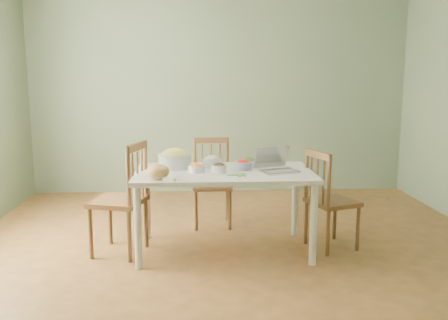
{
  "coord_description": "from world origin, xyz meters",
  "views": [
    {
      "loc": [
        -0.31,
        -4.02,
        1.58
      ],
      "look_at": [
        -0.07,
        0.19,
        0.83
      ],
      "focal_mm": 38.97,
      "sensor_mm": 36.0,
      "label": 1
    }
  ],
  "objects": [
    {
      "name": "bowl_squash",
      "position": [
        -0.51,
        0.37,
        0.82
      ],
      "size": [
        0.38,
        0.38,
        0.17
      ],
      "primitive_type": null,
      "rotation": [
        0.0,
        0.0,
        0.34
      ],
      "color": "#E4CE60",
      "rests_on": "dining_table"
    },
    {
      "name": "chair_right",
      "position": [
        0.92,
        0.22,
        0.45
      ],
      "size": [
        0.5,
        0.51,
        0.91
      ],
      "primitive_type": null,
      "rotation": [
        0.0,
        0.0,
        1.93
      ],
      "color": "#50341A",
      "rests_on": "floor"
    },
    {
      "name": "basil_bunch",
      "position": [
        0.03,
        -0.01,
        0.75
      ],
      "size": [
        0.19,
        0.19,
        0.02
      ],
      "primitive_type": null,
      "color": "#1E7A17",
      "rests_on": "dining_table"
    },
    {
      "name": "chair_far",
      "position": [
        -0.16,
        0.94,
        0.46
      ],
      "size": [
        0.41,
        0.39,
        0.92
      ],
      "primitive_type": null,
      "rotation": [
        0.0,
        0.0,
        0.02
      ],
      "color": "#50341A",
      "rests_on": "floor"
    },
    {
      "name": "bowl_mushroom",
      "position": [
        -0.12,
        0.11,
        0.78
      ],
      "size": [
        0.14,
        0.14,
        0.09
      ],
      "primitive_type": null,
      "rotation": [
        0.0,
        0.0,
        -0.08
      ],
      "color": "#341711",
      "rests_on": "dining_table"
    },
    {
      "name": "laptop",
      "position": [
        0.41,
        0.12,
        0.84
      ],
      "size": [
        0.39,
        0.38,
        0.21
      ],
      "primitive_type": null,
      "rotation": [
        0.0,
        0.0,
        0.32
      ],
      "color": "#BBBBC1",
      "rests_on": "dining_table"
    },
    {
      "name": "bread_boule",
      "position": [
        -0.63,
        -0.1,
        0.8
      ],
      "size": [
        0.19,
        0.19,
        0.12
      ],
      "primitive_type": "ellipsoid",
      "rotation": [
        0.0,
        0.0,
        0.0
      ],
      "color": "tan",
      "rests_on": "dining_table"
    },
    {
      "name": "bowl_carrot",
      "position": [
        -0.32,
        0.15,
        0.77
      ],
      "size": [
        0.16,
        0.16,
        0.08
      ],
      "primitive_type": null,
      "rotation": [
        0.0,
        0.0,
        -0.15
      ],
      "color": "orange",
      "rests_on": "dining_table"
    },
    {
      "name": "wall_front",
      "position": [
        0.0,
        -2.5,
        1.35
      ],
      "size": [
        5.0,
        0.0,
        2.7
      ],
      "primitive_type": "cube",
      "color": "slate",
      "rests_on": "ground"
    },
    {
      "name": "dining_table",
      "position": [
        -0.07,
        0.19,
        0.37
      ],
      "size": [
        1.57,
        0.88,
        0.73
      ],
      "primitive_type": null,
      "color": "white",
      "rests_on": "floor"
    },
    {
      "name": "floor",
      "position": [
        0.0,
        0.0,
        0.0
      ],
      "size": [
        5.0,
        5.0,
        0.0
      ],
      "primitive_type": "cube",
      "color": "brown",
      "rests_on": "ground"
    },
    {
      "name": "chair_left",
      "position": [
        -1.01,
        0.18,
        0.5
      ],
      "size": [
        0.53,
        0.54,
        1.0
      ],
      "primitive_type": null,
      "rotation": [
        0.0,
        0.0,
        -1.85
      ],
      "color": "#50341A",
      "rests_on": "floor"
    },
    {
      "name": "flatbread",
      "position": [
        0.25,
        0.51,
        0.74
      ],
      "size": [
        0.23,
        0.23,
        0.02
      ],
      "primitive_type": "cylinder",
      "rotation": [
        0.0,
        0.0,
        -0.06
      ],
      "color": "tan",
      "rests_on": "dining_table"
    },
    {
      "name": "butter_stick",
      "position": [
        -0.54,
        -0.19,
        0.75
      ],
      "size": [
        0.11,
        0.07,
        0.03
      ],
      "primitive_type": "cube",
      "rotation": [
        0.0,
        0.0,
        -0.43
      ],
      "color": "white",
      "rests_on": "dining_table"
    },
    {
      "name": "bowl_onion",
      "position": [
        -0.16,
        0.4,
        0.79
      ],
      "size": [
        0.24,
        0.24,
        0.1
      ],
      "primitive_type": null,
      "rotation": [
        0.0,
        0.0,
        0.27
      ],
      "color": "silver",
      "rests_on": "dining_table"
    },
    {
      "name": "bowl_broccoli",
      "position": [
        0.18,
        0.39,
        0.78
      ],
      "size": [
        0.16,
        0.16,
        0.08
      ],
      "primitive_type": null,
      "rotation": [
        0.0,
        0.0,
        -0.19
      ],
      "color": "#12380C",
      "rests_on": "dining_table"
    },
    {
      "name": "bowl_redpep",
      "position": [
        0.1,
        0.25,
        0.78
      ],
      "size": [
        0.17,
        0.17,
        0.09
      ],
      "primitive_type": null,
      "rotation": [
        0.0,
        0.0,
        -0.11
      ],
      "color": "red",
      "rests_on": "dining_table"
    },
    {
      "name": "wall_back",
      "position": [
        0.0,
        2.5,
        1.35
      ],
      "size": [
        5.0,
        0.0,
        2.7
      ],
      "primitive_type": "cube",
      "color": "slate",
      "rests_on": "ground"
    }
  ]
}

